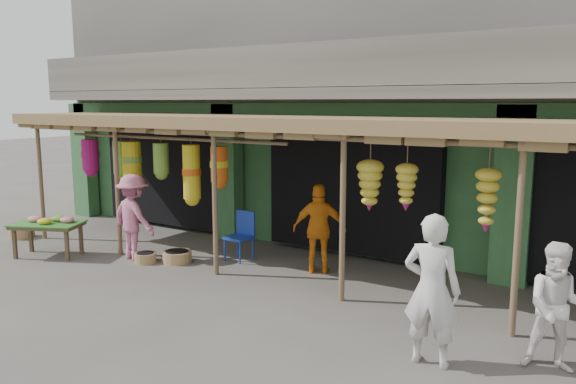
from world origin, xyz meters
The scene contains 12 objects.
ground centered at (0.00, 0.00, 0.00)m, with size 80.00×80.00×0.00m, color #514C47.
building centered at (0.00, 4.87, 3.37)m, with size 16.40×6.80×7.00m.
awning centered at (-0.18, 0.79, 2.57)m, with size 14.00×2.70×2.79m.
flower_table centered at (-5.09, -1.03, 0.64)m, with size 1.52×1.25×0.79m.
blue_chair centered at (-1.71, 0.83, 0.53)m, with size 0.47×0.48×0.95m.
basket_left centered at (-7.00, -0.44, 0.11)m, with size 0.54×0.54×0.23m, color brown.
basket_mid centered at (-2.63, -0.01, 0.11)m, with size 0.55×0.55×0.21m, color #A26F49.
basket_right centered at (-3.12, -0.35, 0.09)m, with size 0.41×0.41×0.19m, color olive.
person_front centered at (2.84, -1.55, 0.90)m, with size 0.66×0.43×1.80m, color silver.
person_right centered at (4.10, -0.94, 0.75)m, with size 0.73×0.57×1.49m, color white.
person_vendor centered at (0.00, 0.87, 0.81)m, with size 0.95×0.39×1.61m, color orange.
person_shopper centered at (-3.50, -0.27, 0.83)m, with size 1.08×0.62×1.67m, color #C56886.
Camera 1 is at (4.77, -7.66, 3.03)m, focal length 35.00 mm.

